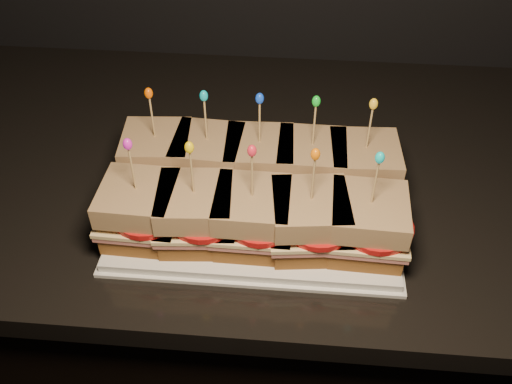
{
  "coord_description": "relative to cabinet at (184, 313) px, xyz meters",
  "views": [
    {
      "loc": [
        -0.3,
        0.9,
        1.51
      ],
      "look_at": [
        -0.35,
        1.51,
        0.95
      ],
      "focal_mm": 40.0,
      "sensor_mm": 36.0,
      "label": 1
    }
  ],
  "objects": [
    {
      "name": "sandwich_2_ham",
      "position": [
        0.18,
        -0.09,
        0.51
      ],
      "size": [
        0.11,
        0.11,
        0.01
      ],
      "primitive_type": "cube",
      "rotation": [
        0.0,
        0.0,
        0.04
      ],
      "color": "#CC685F",
      "rests_on": "sandwich_2_bread_bot"
    },
    {
      "name": "platter",
      "position": [
        0.18,
        -0.15,
        0.47
      ],
      "size": [
        0.41,
        0.26,
        0.02
      ],
      "primitive_type": "cube",
      "color": "white",
      "rests_on": "granite_slab"
    },
    {
      "name": "sandwich_6_pick",
      "position": [
        0.1,
        -0.2,
        0.6
      ],
      "size": [
        0.0,
        0.0,
        0.09
      ],
      "primitive_type": "cylinder",
      "color": "tan",
      "rests_on": "sandwich_6_bread_top"
    },
    {
      "name": "sandwich_1_bread_bot",
      "position": [
        0.1,
        -0.09,
        0.5
      ],
      "size": [
        0.1,
        0.1,
        0.03
      ],
      "primitive_type": "cube",
      "rotation": [
        0.0,
        0.0,
        -0.05
      ],
      "color": "#572E12",
      "rests_on": "platter"
    },
    {
      "name": "sandwich_0_bread_bot",
      "position": [
        0.02,
        -0.09,
        0.5
      ],
      "size": [
        0.11,
        0.11,
        0.03
      ],
      "primitive_type": "cube",
      "rotation": [
        0.0,
        0.0,
        0.07
      ],
      "color": "#572E12",
      "rests_on": "platter"
    },
    {
      "name": "sandwich_4_tomato",
      "position": [
        0.35,
        -0.09,
        0.53
      ],
      "size": [
        0.1,
        0.1,
        0.01
      ],
      "primitive_type": "cylinder",
      "color": "red",
      "rests_on": "sandwich_4_cheese"
    },
    {
      "name": "sandwich_7_bread_bot",
      "position": [
        0.18,
        -0.2,
        0.5
      ],
      "size": [
        0.1,
        0.1,
        0.03
      ],
      "primitive_type": "cube",
      "rotation": [
        0.0,
        0.0,
        -0.01
      ],
      "color": "#572E12",
      "rests_on": "platter"
    },
    {
      "name": "sandwich_5_tomato",
      "position": [
        0.03,
        -0.21,
        0.53
      ],
      "size": [
        0.1,
        0.1,
        0.01
      ],
      "primitive_type": "cylinder",
      "color": "red",
      "rests_on": "sandwich_5_cheese"
    },
    {
      "name": "sandwich_6_frill",
      "position": [
        0.1,
        -0.2,
        0.64
      ],
      "size": [
        0.01,
        0.01,
        0.02
      ],
      "primitive_type": "ellipsoid",
      "color": "#E9BF07",
      "rests_on": "sandwich_6_pick"
    },
    {
      "name": "sandwich_7_tomato",
      "position": [
        0.19,
        -0.21,
        0.53
      ],
      "size": [
        0.1,
        0.1,
        0.01
      ],
      "primitive_type": "cylinder",
      "color": "red",
      "rests_on": "sandwich_7_cheese"
    },
    {
      "name": "sandwich_4_bread_bot",
      "position": [
        0.34,
        -0.09,
        0.5
      ],
      "size": [
        0.1,
        0.1,
        0.03
      ],
      "primitive_type": "cube",
      "rotation": [
        0.0,
        0.0,
        0.05
      ],
      "color": "#572E12",
      "rests_on": "platter"
    },
    {
      "name": "sandwich_9_frill",
      "position": [
        0.34,
        -0.2,
        0.64
      ],
      "size": [
        0.01,
        0.01,
        0.02
      ],
      "primitive_type": "ellipsoid",
      "color": "#0CBFBD",
      "rests_on": "sandwich_9_pick"
    },
    {
      "name": "sandwich_5_frill",
      "position": [
        0.02,
        -0.2,
        0.64
      ],
      "size": [
        0.01,
        0.01,
        0.02
      ],
      "primitive_type": "ellipsoid",
      "color": "#D71FB5",
      "rests_on": "sandwich_5_pick"
    },
    {
      "name": "sandwich_6_bread_bot",
      "position": [
        0.1,
        -0.2,
        0.5
      ],
      "size": [
        0.11,
        0.11,
        0.03
      ],
      "primitive_type": "cube",
      "rotation": [
        0.0,
        0.0,
        0.08
      ],
      "color": "#572E12",
      "rests_on": "platter"
    },
    {
      "name": "sandwich_8_bread_bot",
      "position": [
        0.26,
        -0.2,
        0.5
      ],
      "size": [
        0.11,
        0.11,
        0.03
      ],
      "primitive_type": "cube",
      "rotation": [
        0.0,
        0.0,
        0.12
      ],
      "color": "#572E12",
      "rests_on": "platter"
    },
    {
      "name": "sandwich_0_pick",
      "position": [
        0.02,
        -0.09,
        0.6
      ],
      "size": [
        0.0,
        0.0,
        0.09
      ],
      "primitive_type": "cylinder",
      "color": "tan",
      "rests_on": "sandwich_0_bread_top"
    },
    {
      "name": "sandwich_1_ham",
      "position": [
        0.1,
        -0.09,
        0.51
      ],
      "size": [
        0.11,
        0.11,
        0.01
      ],
      "primitive_type": "cube",
      "rotation": [
        0.0,
        0.0,
        -0.05
      ],
      "color": "#CC685F",
      "rests_on": "sandwich_1_bread_bot"
    },
    {
      "name": "granite_slab",
      "position": [
        0.0,
        -0.0,
        0.45
      ],
      "size": [
        2.42,
        0.72,
        0.04
      ],
      "primitive_type": "cube",
      "color": "black",
      "rests_on": "cabinet"
    },
    {
      "name": "sandwich_5_ham",
      "position": [
        0.02,
        -0.2,
        0.51
      ],
      "size": [
        0.11,
        0.11,
        0.01
      ],
      "primitive_type": "cube",
      "rotation": [
        0.0,
        0.0,
        -0.03
      ],
      "color": "#CC685F",
      "rests_on": "sandwich_5_bread_bot"
    },
    {
      "name": "sandwich_7_ham",
      "position": [
        0.18,
        -0.2,
        0.51
      ],
      "size": [
        0.11,
        0.11,
        0.01
      ],
      "primitive_type": "cube",
      "rotation": [
        0.0,
        0.0,
        -0.01
      ],
      "color": "#CC685F",
      "rests_on": "sandwich_7_bread_bot"
    },
    {
      "name": "sandwich_9_bread_bot",
      "position": [
        0.34,
        -0.2,
        0.5
      ],
      "size": [
        0.1,
        0.1,
        0.03
      ],
      "primitive_type": "cube",
      "rotation": [
        0.0,
        0.0,
        -0.04
      ],
      "color": "#572E12",
      "rests_on": "platter"
    },
    {
      "name": "sandwich_1_pick",
      "position": [
        0.1,
        -0.09,
        0.6
      ],
      "size": [
        0.0,
        0.0,
        0.09
      ],
      "primitive_type": "cylinder",
      "color": "tan",
      "rests_on": "sandwich_1_bread_top"
    },
    {
      "name": "sandwich_6_cheese",
      "position": [
        0.1,
        -0.2,
        0.52
      ],
      "size": [
        0.12,
        0.11,
        0.01
      ],
      "primitive_type": "cube",
      "rotation": [
        0.0,
        0.0,
        0.08
      ],
      "color": "#FBDE96",
      "rests_on": "sandwich_6_ham"
    },
    {
      "name": "sandwich_0_ham",
      "position": [
        0.02,
        -0.09,
        0.51
      ],
      "size": [
        0.12,
        0.11,
        0.01
      ],
      "primitive_type": "cube",
      "rotation": [
        0.0,
        0.0,
        0.07
      ],
      "color": "#CC685F",
      "rests_on": "sandwich_0_bread_bot"
    },
    {
      "name": "sandwich_6_bread_top",
      "position": [
        0.1,
        -0.2,
        0.55
      ],
      "size": [
        0.11,
        0.11,
        0.03
      ],
      "primitive_type": "cube",
      "rotation": [
        0.0,
        0.0,
        0.08
      ],
      "color": "brown",
      "rests_on": "sandwich_6_tomato"
    },
    {
      "name": "sandwich_8_cheese",
      "position": [
        0.26,
        -0.2,
        0.52
      ],
      "size": [
        0.12,
        0.12,
        0.01
      ],
      "primitive_type": "cube",
      "rotation": [
        0.0,
        0.0,
        0.12
      ],
      "color": "#FBDE96",
      "rests_on": "sandwich_8_ham"
    },
    {
      "name": "sandwich_7_pick",
      "position": [
        0.18,
        -0.2,
        0.6
      ],
      "size": [
        0.0,
        0.0,
        0.09
      ],
      "primitive_type": "cylinder",
      "color": "tan",
      "rests_on": "sandwich_7_bread_top"
    },
    {
      "name": "sandwich_3_ham",
      "position": [
        0.26,
        -0.09,
        0.51
      ],
      "size": [
        0.11,
        0.11,
        0.01
      ],
      "primitive_type": "cube",
      "rotation": [
        0.0,
        0.0,
        -0.01
      ],
      "color": "#CC685F",
      "rests_on": "sandwich_3_bread_bot"
    },
    {
      "name": "cabinet",
      "position": [
        0.0,
        0.0,
        0.0
      ],
      "size": [
        2.38,
        0.68,
        0.85
      ],
      "primitive_type": "cube",
      "color": "black",
      "rests_on": "ground"
    },
    {
      "name": "sandwich_8_ham",
      "position": [
        0.26,
        -0.2,
        0.51
      ],
      "size": [
        0.12,
        0.12,
        0.01
      ],
      "primitive_type": "cube",
      "rotation": [
        0.0,
        0.0,
        0.12
      ],
      "color": "#CC685F",
      "rests_on": "sandwich_8_bread_bot"
    },
    {
      "name": "sandwich_3_pick",
      "position": [
        0.26,
        -0.09,
        0.6
      ],
      "size": [
        0.0,
        0.0,
        0.09
      ],
      "primitive_type": "cylinder",
      "color": "tan",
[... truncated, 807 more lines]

